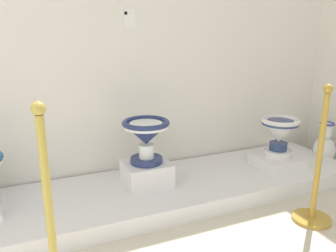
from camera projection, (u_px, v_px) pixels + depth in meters
wall_back at (129, 11)px, 2.82m from camera, size 4.38×0.06×3.00m
display_platform at (152, 193)px, 2.78m from camera, size 3.70×0.86×0.13m
plinth_block_slender_white at (147, 174)px, 2.75m from camera, size 0.36×0.32×0.20m
antique_toilet_slender_white at (146, 134)px, 2.66m from camera, size 0.37×0.37×0.35m
plinth_block_tall_cobalt at (277, 161)px, 3.15m from camera, size 0.38×0.39×0.10m
antique_toilet_tall_cobalt at (279, 132)px, 3.07m from camera, size 0.34×0.34×0.36m
info_placard_second at (130, 19)px, 2.80m from camera, size 0.10×0.01×0.15m
decorative_vase_spare at (324, 148)px, 3.48m from camera, size 0.22×0.22×0.46m
stanchion_post_near_right at (316, 185)px, 2.44m from camera, size 0.28×0.28×1.01m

